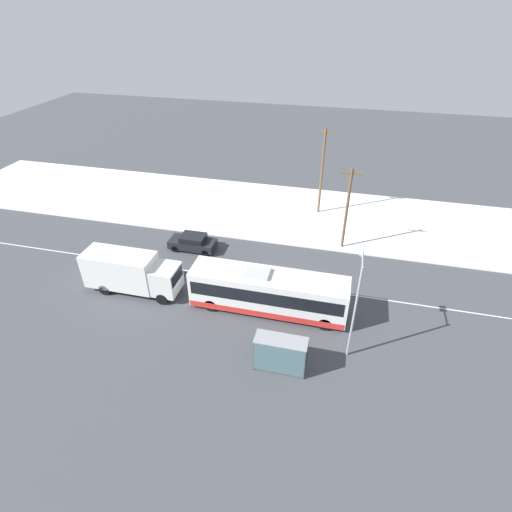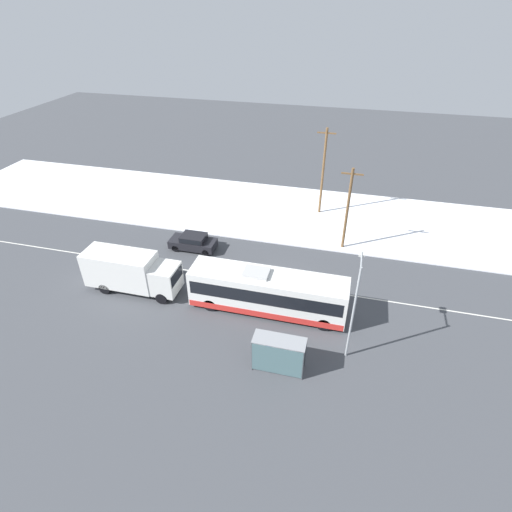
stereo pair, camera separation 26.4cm
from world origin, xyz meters
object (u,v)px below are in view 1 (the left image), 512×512
Objects in this scene: sedan_car at (193,242)px; streetlamp at (356,298)px; city_bus at (268,292)px; utility_pole_snowlot at (322,171)px; pedestrian_at_stop at (269,343)px; box_truck at (130,271)px; utility_pole_roadside at (347,208)px; bus_shelter at (280,352)px.

streetlamp is (14.25, -9.11, 3.58)m from sedan_car.
utility_pole_snowlot is (1.88, 16.31, 3.05)m from city_bus.
pedestrian_at_stop is (1.01, -4.23, -0.63)m from city_bus.
utility_pole_snowlot is at bearing 52.77° from box_truck.
box_truck is 18.67m from utility_pole_roadside.
streetlamp is at bearing 34.48° from bus_shelter.
city_bus is at bearing 103.39° from pedestrian_at_stop.
box_truck is 2.31× the size of bus_shelter.
city_bus is 7.07m from streetlamp.
utility_pole_roadside is at bearing 75.20° from pedestrian_at_stop.
city_bus is 16.70m from utility_pole_snowlot.
city_bus reaches higher than bus_shelter.
bus_shelter reaches higher than pedestrian_at_stop.
utility_pole_roadside is (4.75, 9.93, 2.40)m from city_bus.
streetlamp is 12.69m from utility_pole_roadside.
box_truck is 13.65m from bus_shelter.
utility_pole_snowlot is at bearing 102.00° from streetlamp.
streetlamp is 0.91× the size of utility_pole_roadside.
box_truck reaches higher than pedestrian_at_stop.
sedan_car is 15.69m from bus_shelter.
utility_pole_roadside is (15.47, 10.20, 2.24)m from box_truck.
box_truck is 0.82× the size of utility_pole_snowlot.
city_bus is 7.04× the size of pedestrian_at_stop.
city_bus is at bearing 109.18° from bus_shelter.
streetlamp reaches higher than box_truck.
utility_pole_roadside reaches higher than streetlamp.
pedestrian_at_stop is at bearing -104.80° from utility_pole_roadside.
sedan_car is 0.60× the size of streetlamp.
bus_shelter is (1.90, -5.46, 0.07)m from city_bus.
pedestrian_at_stop is 6.16m from streetlamp.
box_truck is (-10.72, -0.27, 0.16)m from city_bus.
city_bus reaches higher than pedestrian_at_stop.
box_truck is at bearing 157.66° from bus_shelter.
sedan_car is at bearing 70.31° from box_truck.
city_bus is at bearing -96.56° from utility_pole_snowlot.
bus_shelter is at bearing -22.34° from box_truck.
utility_pole_roadside is at bearing -65.76° from utility_pole_snowlot.
sedan_car is 14.74m from utility_pole_snowlot.
city_bus is 10.73m from box_truck.
box_truck reaches higher than bus_shelter.
box_truck is 4.60× the size of pedestrian_at_stop.
pedestrian_at_stop is at bearing -18.64° from box_truck.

